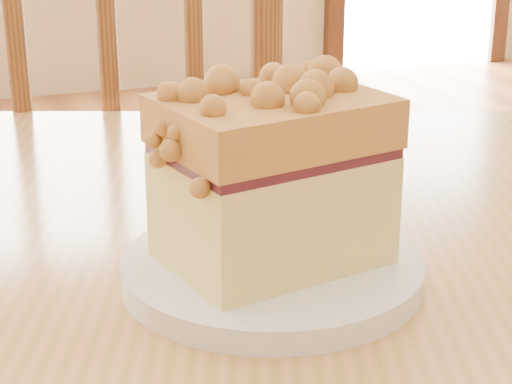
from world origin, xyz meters
TOP-DOWN VIEW (x-y plane):
  - cafe_chair_main at (0.07, 0.97)m, footprint 0.48×0.48m
  - plate at (0.07, 0.31)m, footprint 0.19×0.19m
  - cake_slice at (0.07, 0.31)m, footprint 0.16×0.12m

SIDE VIEW (x-z plane):
  - cafe_chair_main at x=0.07m, z-range 0.01..1.02m
  - plate at x=0.07m, z-range 0.75..0.77m
  - cake_slice at x=0.07m, z-range 0.76..0.89m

